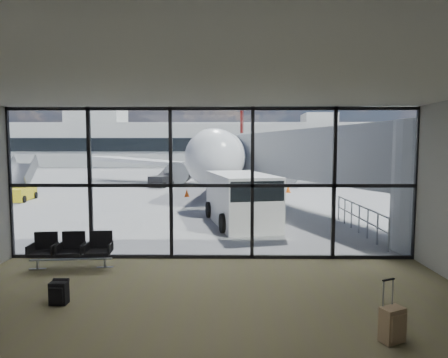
{
  "coord_description": "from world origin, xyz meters",
  "views": [
    {
      "loc": [
        0.49,
        -10.96,
        3.28
      ],
      "look_at": [
        0.33,
        3.0,
        2.15
      ],
      "focal_mm": 30.0,
      "sensor_mm": 36.0,
      "label": 1
    }
  ],
  "objects_px": {
    "backpack": "(59,293)",
    "belt_loader": "(163,180)",
    "service_van": "(241,198)",
    "suitcase": "(393,324)",
    "mobile_stairs": "(17,192)",
    "seating_row": "(72,248)",
    "airliner": "(234,155)"
  },
  "relations": [
    {
      "from": "seating_row",
      "to": "airliner",
      "type": "bearing_deg",
      "value": 74.19
    },
    {
      "from": "airliner",
      "to": "belt_loader",
      "type": "distance_m",
      "value": 7.72
    },
    {
      "from": "seating_row",
      "to": "belt_loader",
      "type": "xyz_separation_m",
      "value": [
        -1.37,
        22.08,
        0.02
      ]
    },
    {
      "from": "suitcase",
      "to": "backpack",
      "type": "bearing_deg",
      "value": 142.07
    },
    {
      "from": "seating_row",
      "to": "airliner",
      "type": "distance_m",
      "value": 26.67
    },
    {
      "from": "backpack",
      "to": "mobile_stairs",
      "type": "xyz_separation_m",
      "value": [
        -9.82,
        15.78,
        0.29
      ]
    },
    {
      "from": "suitcase",
      "to": "airliner",
      "type": "distance_m",
      "value": 30.31
    },
    {
      "from": "service_van",
      "to": "mobile_stairs",
      "type": "bearing_deg",
      "value": 139.84
    },
    {
      "from": "backpack",
      "to": "service_van",
      "type": "height_order",
      "value": "service_van"
    },
    {
      "from": "suitcase",
      "to": "belt_loader",
      "type": "relative_size",
      "value": 0.28
    },
    {
      "from": "service_van",
      "to": "belt_loader",
      "type": "relative_size",
      "value": 1.42
    },
    {
      "from": "seating_row",
      "to": "airliner",
      "type": "height_order",
      "value": "airliner"
    },
    {
      "from": "suitcase",
      "to": "service_van",
      "type": "height_order",
      "value": "service_van"
    },
    {
      "from": "seating_row",
      "to": "service_van",
      "type": "distance_m",
      "value": 7.76
    },
    {
      "from": "seating_row",
      "to": "airliner",
      "type": "relative_size",
      "value": 0.06
    },
    {
      "from": "backpack",
      "to": "service_van",
      "type": "distance_m",
      "value": 9.5
    },
    {
      "from": "suitcase",
      "to": "airliner",
      "type": "relative_size",
      "value": 0.03
    },
    {
      "from": "suitcase",
      "to": "belt_loader",
      "type": "distance_m",
      "value": 27.42
    },
    {
      "from": "backpack",
      "to": "belt_loader",
      "type": "distance_m",
      "value": 24.69
    },
    {
      "from": "seating_row",
      "to": "suitcase",
      "type": "xyz_separation_m",
      "value": [
        7.1,
        -4.0,
        -0.22
      ]
    },
    {
      "from": "airliner",
      "to": "belt_loader",
      "type": "bearing_deg",
      "value": -141.84
    },
    {
      "from": "backpack",
      "to": "suitcase",
      "type": "xyz_separation_m",
      "value": [
        6.35,
        -1.49,
        0.07
      ]
    },
    {
      "from": "seating_row",
      "to": "mobile_stairs",
      "type": "xyz_separation_m",
      "value": [
        -9.07,
        13.27,
        0.01
      ]
    },
    {
      "from": "seating_row",
      "to": "backpack",
      "type": "distance_m",
      "value": 2.64
    },
    {
      "from": "suitcase",
      "to": "seating_row",
      "type": "bearing_deg",
      "value": 125.86
    },
    {
      "from": "service_van",
      "to": "belt_loader",
      "type": "distance_m",
      "value": 17.28
    },
    {
      "from": "backpack",
      "to": "belt_loader",
      "type": "height_order",
      "value": "belt_loader"
    },
    {
      "from": "backpack",
      "to": "airliner",
      "type": "bearing_deg",
      "value": 83.19
    },
    {
      "from": "seating_row",
      "to": "suitcase",
      "type": "height_order",
      "value": "suitcase"
    },
    {
      "from": "backpack",
      "to": "mobile_stairs",
      "type": "height_order",
      "value": "mobile_stairs"
    },
    {
      "from": "airliner",
      "to": "backpack",
      "type": "bearing_deg",
      "value": -93.03
    },
    {
      "from": "airliner",
      "to": "service_van",
      "type": "height_order",
      "value": "airliner"
    }
  ]
}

